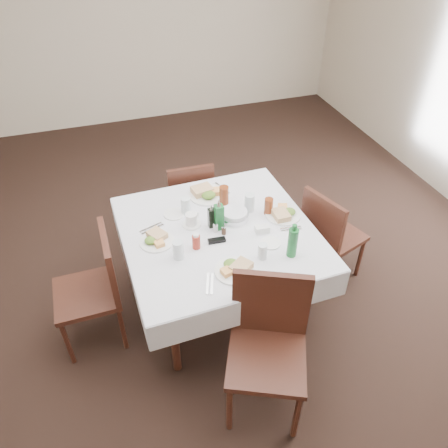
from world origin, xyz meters
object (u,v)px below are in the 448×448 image
water_e (250,203)px  green_bottle (293,242)px  water_n (186,206)px  ketchup_bottle (196,241)px  dining_table (219,239)px  chair_east (328,232)px  chair_west (98,283)px  water_w (178,250)px  chair_south (268,337)px  bread_basket (234,215)px  chair_north (190,197)px  oil_cruet_green (219,216)px  coffee_mug (192,220)px  oil_cruet_dark (211,217)px  water_s (262,251)px

water_e → green_bottle: green_bottle is taller
water_n → ketchup_bottle: water_n is taller
dining_table → chair_east: 0.95m
chair_west → water_w: chair_west is taller
chair_east → ketchup_bottle: bearing=-173.7°
chair_south → chair_east: bearing=43.8°
bread_basket → green_bottle: 0.55m
chair_south → chair_north: bearing=91.8°
chair_east → oil_cruet_green: 0.99m
water_e → coffee_mug: size_ratio=1.02×
chair_south → oil_cruet_dark: bearing=95.2°
water_w → coffee_mug: 0.36m
dining_table → water_e: (0.30, 0.16, 0.15)m
chair_north → chair_south: size_ratio=0.86×
chair_north → coffee_mug: bearing=-102.5°
chair_west → oil_cruet_green: oil_cruet_green is taller
bread_basket → coffee_mug: 0.32m
chair_west → water_e: bearing=8.9°
coffee_mug → bread_basket: bearing=-4.8°
dining_table → water_n: size_ratio=10.36×
oil_cruet_green → oil_cruet_dark: bearing=141.1°
chair_west → oil_cruet_dark: (0.87, 0.09, 0.31)m
water_e → water_w: (-0.64, -0.35, -0.00)m
bread_basket → coffee_mug: bearing=175.2°
chair_south → chair_east: (0.88, 0.84, -0.06)m
water_e → water_w: 0.73m
chair_east → oil_cruet_dark: bearing=176.1°
chair_west → bread_basket: (1.06, 0.12, 0.26)m
water_n → green_bottle: green_bottle is taller
chair_east → coffee_mug: 1.15m
water_n → coffee_mug: size_ratio=0.97×
chair_north → water_n: 0.69m
water_s → coffee_mug: (-0.36, 0.49, -0.01)m
chair_north → water_s: water_s is taller
chair_north → water_s: size_ratio=7.44×
water_n → ketchup_bottle: bearing=-94.2°
water_s → chair_east: bearing=26.0°
oil_cruet_dark → chair_south: bearing=-84.8°
water_e → coffee_mug: bearing=-175.6°
water_n → bread_basket: water_n is taller
chair_north → oil_cruet_dark: size_ratio=4.33×
dining_table → oil_cruet_dark: oil_cruet_dark is taller
chair_west → oil_cruet_dark: oil_cruet_dark is taller
chair_south → water_e: size_ratio=6.97×
chair_north → coffee_mug: (-0.16, -0.73, 0.32)m
chair_north → ketchup_bottle: 1.06m
bread_basket → oil_cruet_green: oil_cruet_green is taller
water_n → green_bottle: size_ratio=0.52×
dining_table → coffee_mug: size_ratio=10.00×
chair_east → water_s: size_ratio=7.72×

